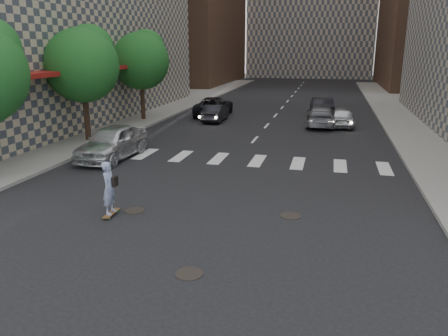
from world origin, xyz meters
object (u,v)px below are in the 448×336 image
object	(u,v)px
traffic_car_a	(216,113)
traffic_car_e	(321,106)
silver_sedan	(113,142)
tree_c	(142,58)
traffic_car_d	(341,117)
skateboarder	(110,188)
tree_b	(84,62)
traffic_car_b	(321,116)
traffic_car_c	(214,106)

from	to	relation	value
traffic_car_a	traffic_car_e	size ratio (longest dim) A/B	0.84
traffic_car_a	silver_sedan	bearing A→B (deg)	78.39
tree_c	traffic_car_d	bearing A→B (deg)	3.38
tree_c	skateboarder	distance (m)	20.10
traffic_car_d	traffic_car_e	size ratio (longest dim) A/B	0.89
tree_b	silver_sedan	bearing A→B (deg)	-45.89
traffic_car_b	traffic_car_d	world-z (taller)	traffic_car_b
tree_b	silver_sedan	xyz separation A→B (m)	(3.25, -3.35, -3.80)
traffic_car_b	traffic_car_a	bearing A→B (deg)	-1.28
skateboarder	traffic_car_a	xyz separation A→B (m)	(-1.49, 19.39, -0.34)
tree_b	traffic_car_a	world-z (taller)	tree_b
silver_sedan	traffic_car_b	distance (m)	15.62
traffic_car_a	traffic_car_e	world-z (taller)	traffic_car_e
tree_b	traffic_car_c	bearing A→B (deg)	68.69
silver_sedan	tree_b	bearing A→B (deg)	136.13
tree_b	tree_c	world-z (taller)	same
tree_c	traffic_car_c	xyz separation A→B (m)	(4.53, 3.62, -3.88)
silver_sedan	traffic_car_c	size ratio (longest dim) A/B	0.91
traffic_car_d	traffic_car_a	bearing A→B (deg)	-2.99
traffic_car_a	traffic_car_b	size ratio (longest dim) A/B	0.77
tree_c	traffic_car_c	bearing A→B (deg)	38.61
tree_b	skateboarder	world-z (taller)	tree_b
traffic_car_a	traffic_car_c	distance (m)	2.89
silver_sedan	traffic_car_b	world-z (taller)	silver_sedan
traffic_car_c	traffic_car_e	world-z (taller)	traffic_car_c
tree_b	traffic_car_d	xyz separation A→B (m)	(14.62, 8.86, -3.95)
silver_sedan	traffic_car_a	distance (m)	12.41
tree_c	traffic_car_d	world-z (taller)	tree_c
traffic_car_c	tree_b	bearing A→B (deg)	64.91
skateboarder	traffic_car_a	world-z (taller)	skateboarder
traffic_car_b	traffic_car_e	size ratio (longest dim) A/B	1.09
tree_b	traffic_car_e	xyz separation A→B (m)	(13.11, 13.68, -3.89)
tree_b	silver_sedan	size ratio (longest dim) A/B	1.33
traffic_car_e	silver_sedan	bearing A→B (deg)	53.66
traffic_car_a	traffic_car_e	distance (m)	9.09
tree_c	skateboarder	world-z (taller)	tree_c
traffic_car_c	tree_c	bearing A→B (deg)	34.83
traffic_car_a	traffic_car_d	world-z (taller)	traffic_car_d
traffic_car_a	traffic_car_c	world-z (taller)	traffic_car_c
tree_b	tree_c	size ratio (longest dim) A/B	1.00
traffic_car_b	traffic_car_c	distance (m)	9.18
silver_sedan	traffic_car_c	distance (m)	15.03
traffic_car_b	traffic_car_c	world-z (taller)	traffic_car_c
traffic_car_a	traffic_car_b	bearing A→B (deg)	176.94
traffic_car_d	traffic_car_e	distance (m)	5.05
tree_c	traffic_car_a	bearing A→B (deg)	9.09
traffic_car_d	silver_sedan	bearing A→B (deg)	44.07
silver_sedan	traffic_car_c	xyz separation A→B (m)	(1.28, 14.97, -0.08)
silver_sedan	traffic_car_e	bearing A→B (deg)	61.97
tree_c	skateboarder	size ratio (longest dim) A/B	3.52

